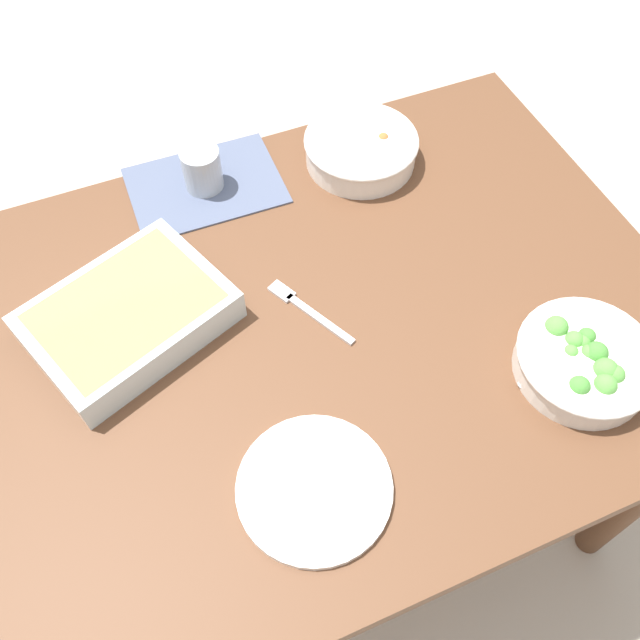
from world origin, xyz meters
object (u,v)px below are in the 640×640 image
Objects in this scene: broccoli_bowl at (585,361)px; fork_on_table at (305,308)px; spoon_by_stew at (349,172)px; spoon_by_broccoli at (554,376)px; stew_bowl at (361,148)px; drink_cup at (202,171)px; baking_dish at (128,315)px; side_plate at (314,488)px.

broccoli_bowl is 0.44m from fork_on_table.
spoon_by_broccoli is (-0.11, 0.53, 0.00)m from spoon_by_stew.
broccoli_bowl is at bearing 173.07° from spoon_by_broccoli.
drink_cup reaches higher than stew_bowl.
spoon_by_broccoli is (-0.37, 0.60, -0.03)m from drink_cup.
stew_bowl reaches higher than fork_on_table.
baking_dish reaches higher than side_plate.
baking_dish is 0.28m from fork_on_table.
spoon_by_broccoli is 1.06× the size of fork_on_table.
broccoli_bowl reaches higher than stew_bowl.
broccoli_bowl is 0.97× the size of side_plate.
baking_dish is at bearing -29.33° from broccoli_bowl.
spoon_by_stew is (-0.26, 0.07, -0.03)m from drink_cup.
drink_cup is 0.34m from fork_on_table.
spoon_by_stew is 0.54m from spoon_by_broccoli.
broccoli_bowl reaches higher than baking_dish.
drink_cup is 0.48× the size of spoon_by_broccoli.
spoon_by_broccoli is at bearing 101.98° from spoon_by_stew.
side_plate reaches higher than spoon_by_stew.
drink_cup reaches higher than side_plate.
drink_cup is 0.28m from spoon_by_stew.
broccoli_bowl reaches higher than fork_on_table.
fork_on_table is (0.20, 0.26, -0.00)m from spoon_by_stew.
drink_cup is at bearing -93.30° from side_plate.
broccoli_bowl is at bearing 124.49° from drink_cup.
fork_on_table is (0.31, -0.27, -0.00)m from spoon_by_broccoli.
spoon_by_stew is at bearing -73.82° from broccoli_bowl.
spoon_by_stew is at bearing 34.87° from stew_bowl.
stew_bowl is 0.99× the size of side_plate.
drink_cup is (0.42, -0.61, 0.01)m from broccoli_bowl.
baking_dish is at bearing -65.37° from side_plate.
stew_bowl is at bearing -157.49° from baking_dish.
stew_bowl is 2.56× the size of drink_cup.
drink_cup is (-0.20, -0.26, 0.00)m from baking_dish.
baking_dish reaches higher than spoon_by_broccoli.
fork_on_table is at bearing -109.63° from side_plate.
stew_bowl is at bearing -145.13° from spoon_by_stew.
drink_cup reaches higher than spoon_by_stew.
spoon_by_stew is (0.15, -0.53, -0.03)m from broccoli_bowl.
stew_bowl is 0.30m from drink_cup.
baking_dish is 0.50m from spoon_by_stew.
fork_on_table is (0.23, 0.28, -0.03)m from stew_bowl.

